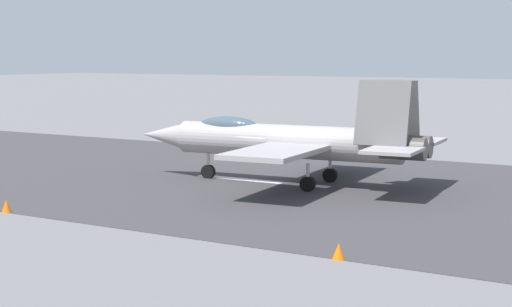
{
  "coord_description": "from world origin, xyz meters",
  "views": [
    {
      "loc": [
        -21.48,
        36.36,
        6.69
      ],
      "look_at": [
        -3.01,
        4.97,
        2.2
      ],
      "focal_mm": 55.61,
      "sensor_mm": 36.0,
      "label": 1
    }
  ],
  "objects_px": {
    "marker_cone_near": "(339,251)",
    "marker_cone_mid": "(7,206)",
    "fighter_jet": "(290,140)",
    "crew_person": "(188,139)"
  },
  "relations": [
    {
      "from": "marker_cone_near",
      "to": "marker_cone_mid",
      "type": "height_order",
      "value": "same"
    },
    {
      "from": "fighter_jet",
      "to": "marker_cone_mid",
      "type": "distance_m",
      "value": 14.7
    },
    {
      "from": "crew_person",
      "to": "marker_cone_near",
      "type": "distance_m",
      "value": 31.92
    },
    {
      "from": "crew_person",
      "to": "marker_cone_mid",
      "type": "bearing_deg",
      "value": 106.29
    },
    {
      "from": "fighter_jet",
      "to": "marker_cone_mid",
      "type": "relative_size",
      "value": 30.53
    },
    {
      "from": "marker_cone_near",
      "to": "marker_cone_mid",
      "type": "relative_size",
      "value": 1.0
    },
    {
      "from": "fighter_jet",
      "to": "marker_cone_near",
      "type": "height_order",
      "value": "fighter_jet"
    },
    {
      "from": "crew_person",
      "to": "fighter_jet",
      "type": "bearing_deg",
      "value": 143.58
    },
    {
      "from": "marker_cone_near",
      "to": "marker_cone_mid",
      "type": "xyz_separation_m",
      "value": [
        15.62,
        0.0,
        0.0
      ]
    },
    {
      "from": "fighter_jet",
      "to": "crew_person",
      "type": "bearing_deg",
      "value": -36.42
    }
  ]
}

